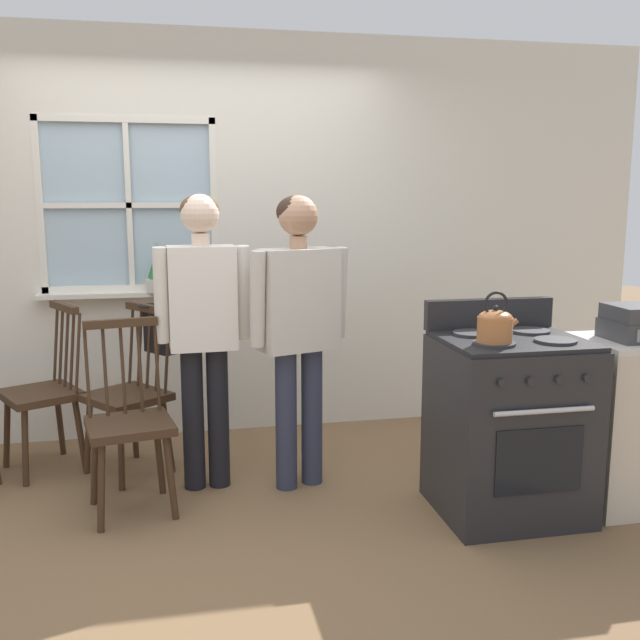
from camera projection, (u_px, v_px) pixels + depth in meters
name	position (u px, v px, depth m)	size (l,w,h in m)	color
ground_plane	(218.00, 516.00, 3.69)	(16.00, 16.00, 0.00)	brown
wall_back	(203.00, 240.00, 4.81)	(6.40, 0.16, 2.70)	silver
chair_by_window	(129.00, 397.00, 4.19)	(0.57, 0.58, 1.00)	#3D2819
chair_center_cluster	(129.00, 425.00, 3.68)	(0.49, 0.47, 1.00)	#3D2819
chair_near_stove	(45.00, 394.00, 4.24)	(0.55, 0.56, 1.00)	#3D2819
person_elderly_left	(203.00, 314.00, 3.89)	(0.52, 0.23, 1.64)	black
person_teen_center	(299.00, 311.00, 3.91)	(0.58, 0.33, 1.64)	#2D3347
stove	(508.00, 424.00, 3.67)	(0.72, 0.68, 1.08)	#232326
kettle	(495.00, 325.00, 3.41)	(0.21, 0.17, 0.25)	#A86638
potted_plant	(158.00, 277.00, 4.70)	(0.16, 0.16, 0.34)	beige
handbag	(160.00, 331.00, 4.30)	(0.25, 0.25, 0.31)	black
side_counter	(630.00, 421.00, 3.78)	(0.55, 0.50, 0.90)	beige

